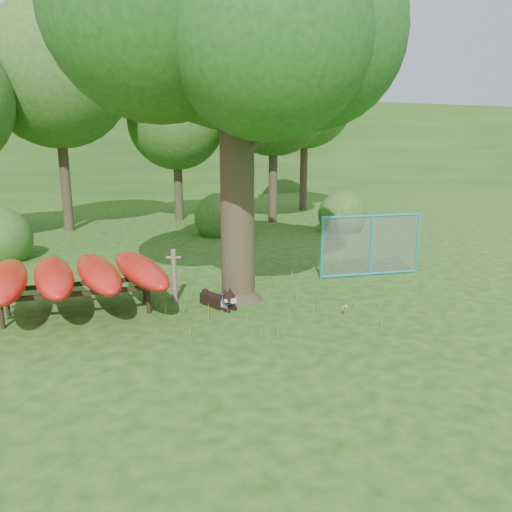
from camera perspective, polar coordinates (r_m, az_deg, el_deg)
name	(u,v)px	position (r m, az deg, el deg)	size (l,w,h in m)	color
ground	(271,323)	(9.28, 1.70, -7.67)	(80.00, 80.00, 0.00)	#1B440D
oak_tree	(233,5)	(10.48, -2.64, 26.76)	(7.12, 6.32, 8.65)	#332A1C
wooden_post	(174,274)	(10.43, -9.34, -2.08)	(0.31, 0.16, 1.12)	brown
kayak_rack	(76,275)	(10.09, -19.86, -2.05)	(3.23, 3.17, 1.03)	black
husky_dog	(219,300)	(10.09, -4.20, -5.00)	(0.55, 1.02, 0.47)	black
fence_section	(371,245)	(12.63, 13.00, 1.20)	(2.62, 0.46, 2.57)	#2AA6C6
wildflower_clump	(345,307)	(9.70, 10.18, -5.79)	(0.11, 0.09, 0.23)	#4B7C28
bg_tree_b	(56,74)	(20.07, -21.85, 18.72)	(5.20, 5.20, 8.22)	#332A1C
bg_tree_c	(176,121)	(21.55, -9.11, 14.96)	(4.00, 4.00, 6.12)	#332A1C
bg_tree_d	(274,95)	(20.85, 2.02, 17.88)	(4.80, 4.80, 7.50)	#332A1C
bg_tree_e	(305,100)	(24.87, 5.64, 17.35)	(4.60, 4.60, 7.55)	#332A1C
shrub_left	(1,260)	(15.83, -27.09, -0.44)	(1.80, 1.80, 1.80)	#27531A
shrub_right	(341,231)	(19.12, 9.75, 2.86)	(1.80, 1.80, 1.80)	#27531A
shrub_mid	(220,235)	(18.11, -4.15, 2.47)	(1.80, 1.80, 1.80)	#27531A
wooded_hillside	(103,146)	(36.10, -17.12, 11.89)	(80.00, 12.00, 6.00)	#27531A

